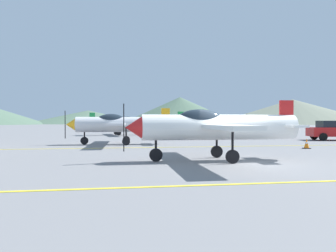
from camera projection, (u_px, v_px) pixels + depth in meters
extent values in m
plane|color=slate|center=(239.00, 163.00, 12.99)|extent=(400.00, 400.00, 0.00)
cube|color=yellow|center=(296.00, 182.00, 8.95)|extent=(80.00, 0.16, 0.01)
cube|color=yellow|center=(191.00, 147.00, 20.83)|extent=(80.00, 0.16, 0.01)
cylinder|color=white|center=(220.00, 127.00, 13.84)|extent=(6.41, 1.14, 1.03)
cone|color=red|center=(133.00, 128.00, 13.31)|extent=(0.67, 0.89, 0.88)
cube|color=black|center=(124.00, 128.00, 13.26)|extent=(0.04, 0.11, 1.88)
ellipsoid|color=#1E2833|center=(200.00, 120.00, 13.71)|extent=(1.89, 0.88, 0.85)
cube|color=white|center=(211.00, 126.00, 13.78)|extent=(1.17, 8.29, 0.15)
cube|color=white|center=(286.00, 126.00, 14.27)|extent=(0.70, 2.46, 0.09)
cube|color=red|center=(286.00, 114.00, 14.26)|extent=(0.59, 0.12, 1.13)
cylinder|color=black|center=(156.00, 143.00, 13.46)|extent=(0.09, 0.09, 0.94)
cylinder|color=black|center=(156.00, 155.00, 13.46)|extent=(0.53, 0.12, 0.53)
cylinder|color=black|center=(217.00, 141.00, 14.90)|extent=(0.09, 0.09, 0.94)
cylinder|color=black|center=(217.00, 152.00, 14.91)|extent=(0.53, 0.12, 0.53)
cylinder|color=black|center=(233.00, 144.00, 12.85)|extent=(0.09, 0.09, 0.94)
cylinder|color=black|center=(233.00, 157.00, 12.86)|extent=(0.53, 0.12, 0.53)
cylinder|color=silver|center=(123.00, 124.00, 23.21)|extent=(6.44, 1.36, 1.03)
cone|color=#F2A519|center=(71.00, 125.00, 22.81)|extent=(0.70, 0.91, 0.88)
cube|color=black|center=(65.00, 125.00, 22.77)|extent=(0.04, 0.11, 1.88)
ellipsoid|color=#1E2833|center=(111.00, 120.00, 23.11)|extent=(1.92, 0.94, 0.85)
cube|color=silver|center=(118.00, 124.00, 23.17)|extent=(1.45, 8.32, 0.15)
cube|color=silver|center=(166.00, 124.00, 23.55)|extent=(0.78, 2.48, 0.09)
cube|color=#F2A519|center=(166.00, 116.00, 23.54)|extent=(0.60, 0.14, 1.13)
cylinder|color=black|center=(84.00, 134.00, 22.92)|extent=(0.09, 0.09, 0.94)
cylinder|color=black|center=(84.00, 141.00, 22.93)|extent=(0.53, 0.14, 0.53)
cylinder|color=black|center=(126.00, 133.00, 24.27)|extent=(0.09, 0.09, 0.94)
cylinder|color=black|center=(126.00, 140.00, 24.28)|extent=(0.53, 0.14, 0.53)
cylinder|color=black|center=(126.00, 134.00, 22.22)|extent=(0.09, 0.09, 0.94)
cylinder|color=black|center=(126.00, 141.00, 22.23)|extent=(0.53, 0.14, 0.53)
cylinder|color=white|center=(210.00, 123.00, 32.95)|extent=(6.43, 1.28, 1.03)
cone|color=#1E8C3F|center=(243.00, 123.00, 33.67)|extent=(0.69, 0.90, 0.88)
cube|color=black|center=(247.00, 123.00, 33.75)|extent=(0.04, 0.11, 1.88)
ellipsoid|color=#1E2833|center=(218.00, 120.00, 33.12)|extent=(1.91, 0.92, 0.85)
cube|color=white|center=(213.00, 123.00, 33.03)|extent=(1.36, 8.31, 0.15)
cube|color=white|center=(181.00, 123.00, 32.36)|extent=(0.75, 2.47, 0.09)
cube|color=#1E8C3F|center=(181.00, 117.00, 32.35)|extent=(0.60, 0.14, 1.13)
cylinder|color=black|center=(235.00, 130.00, 33.50)|extent=(0.09, 0.09, 0.94)
cylinder|color=black|center=(235.00, 134.00, 33.51)|extent=(0.53, 0.13, 0.53)
cylinder|color=black|center=(211.00, 130.00, 31.91)|extent=(0.09, 0.09, 0.94)
cylinder|color=black|center=(211.00, 135.00, 31.92)|extent=(0.53, 0.13, 0.53)
cylinder|color=black|center=(205.00, 129.00, 33.94)|extent=(0.09, 0.09, 0.94)
cylinder|color=black|center=(205.00, 134.00, 33.95)|extent=(0.53, 0.13, 0.53)
cylinder|color=silver|center=(119.00, 123.00, 37.58)|extent=(6.47, 1.77, 1.03)
cone|color=#1E8C3F|center=(150.00, 123.00, 38.57)|extent=(0.76, 0.95, 0.88)
cube|color=black|center=(153.00, 123.00, 38.67)|extent=(0.05, 0.12, 1.88)
ellipsoid|color=#1E2833|center=(127.00, 120.00, 37.81)|extent=(1.97, 1.06, 0.85)
cube|color=silver|center=(122.00, 122.00, 37.69)|extent=(1.99, 8.34, 0.15)
cube|color=silver|center=(92.00, 123.00, 36.77)|extent=(0.94, 2.50, 0.09)
cube|color=#1E8C3F|center=(92.00, 118.00, 36.76)|extent=(0.60, 0.18, 1.13)
cylinder|color=black|center=(142.00, 128.00, 38.33)|extent=(0.09, 0.09, 0.94)
cylinder|color=black|center=(142.00, 133.00, 38.34)|extent=(0.54, 0.17, 0.53)
cylinder|color=black|center=(119.00, 129.00, 36.55)|extent=(0.09, 0.09, 0.94)
cylinder|color=black|center=(119.00, 133.00, 36.56)|extent=(0.54, 0.17, 0.53)
cylinder|color=black|center=(116.00, 128.00, 38.53)|extent=(0.09, 0.09, 0.94)
cylinder|color=black|center=(116.00, 132.00, 38.54)|extent=(0.54, 0.17, 0.53)
cube|color=red|center=(336.00, 132.00, 28.00)|extent=(4.56, 2.58, 0.75)
cube|color=black|center=(334.00, 124.00, 27.99)|extent=(2.66, 2.01, 0.55)
cylinder|color=black|center=(323.00, 137.00, 27.14)|extent=(0.67, 0.34, 0.64)
cylinder|color=black|center=(314.00, 136.00, 28.94)|extent=(0.67, 0.34, 0.64)
cube|color=black|center=(307.00, 148.00, 19.66)|extent=(0.36, 0.36, 0.04)
cone|color=orange|center=(307.00, 143.00, 19.66)|extent=(0.29, 0.29, 0.55)
cylinder|color=white|center=(307.00, 143.00, 19.66)|extent=(0.20, 0.20, 0.08)
cone|color=#4C6651|center=(88.00, 117.00, 167.66)|extent=(60.54, 60.54, 6.59)
cone|color=#4C6651|center=(180.00, 111.00, 144.75)|extent=(51.77, 51.77, 11.66)
cone|color=slate|center=(292.00, 112.00, 154.02)|extent=(72.70, 72.70, 11.26)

